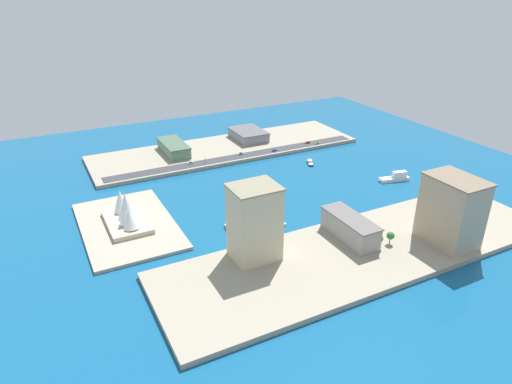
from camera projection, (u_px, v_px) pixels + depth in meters
ground_plane at (279, 190)px, 336.07m from camera, size 440.00×440.00×0.00m
quay_west at (363, 251)px, 257.84m from camera, size 70.00×240.00×3.06m
quay_east at (226, 149)px, 413.00m from camera, size 70.00×240.00×3.06m
peninsula_point at (128, 225)px, 285.53m from camera, size 88.69×55.17×2.00m
road_strip at (239, 156)px, 390.95m from camera, size 12.08×228.00×0.15m
ferry_white_commuter at (396, 177)px, 350.87m from camera, size 11.53×25.90×7.12m
sailboat_small_white at (280, 225)px, 285.97m from camera, size 2.54×9.58×13.18m
yacht_sleek_gray at (230, 228)px, 281.78m from camera, size 11.37×5.36×4.24m
patrol_launch_navy at (310, 162)px, 383.15m from camera, size 13.04×8.46×3.33m
apartment_midrise_tan at (451, 211)px, 255.72m from camera, size 32.22×22.62×40.00m
terminal_long_green at (174, 148)px, 396.80m from camera, size 43.22×18.23×9.66m
office_block_beige at (254, 223)px, 240.76m from camera, size 21.46×25.32×42.42m
warehouse_low_gray at (248, 135)px, 431.80m from camera, size 37.91×27.43×8.84m
carpark_squat_concrete at (350, 228)px, 264.62m from camera, size 40.03×14.73×13.92m
van_white at (190, 163)px, 375.02m from camera, size 1.93×4.59×1.45m
taxi_yellow_cab at (318, 143)px, 420.19m from camera, size 2.08×4.58×1.39m
hatchback_blue at (274, 150)px, 402.52m from camera, size 1.94×4.62×1.53m
pickup_red at (308, 142)px, 421.70m from camera, size 1.86×5.03×1.63m
sedan_silver at (241, 154)px, 394.50m from camera, size 2.09×4.32×1.66m
traffic_light_waterfront at (205, 161)px, 369.76m from camera, size 0.36×0.36×6.50m
opera_landmark at (126, 213)px, 281.92m from camera, size 39.98×24.64×23.37m
park_tree_cluster at (373, 239)px, 255.11m from camera, size 8.06×23.45×9.07m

